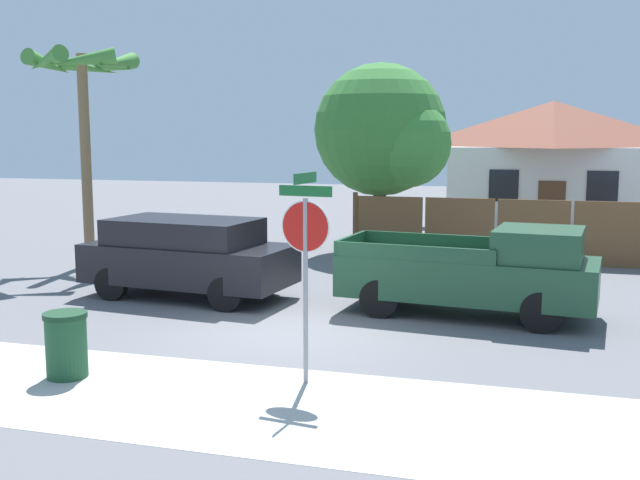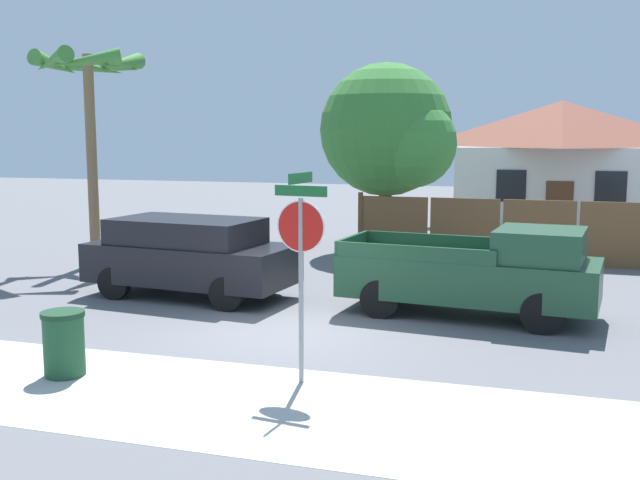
% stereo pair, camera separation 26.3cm
% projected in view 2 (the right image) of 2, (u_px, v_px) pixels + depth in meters
% --- Properties ---
extents(ground_plane, '(80.00, 80.00, 0.00)m').
position_uv_depth(ground_plane, '(280.00, 332.00, 13.61)').
color(ground_plane, slate).
extents(sidewalk_strip, '(36.00, 3.20, 0.01)m').
position_uv_depth(sidewalk_strip, '(190.00, 397.00, 10.20)').
color(sidewalk_strip, beige).
rests_on(sidewalk_strip, ground).
extents(wooden_fence, '(12.24, 0.12, 1.88)m').
position_uv_depth(wooden_fence, '(578.00, 234.00, 20.24)').
color(wooden_fence, brown).
rests_on(wooden_fence, ground).
extents(house, '(7.72, 7.25, 4.83)m').
position_uv_depth(house, '(560.00, 163.00, 28.42)').
color(house, white).
rests_on(house, ground).
extents(oak_tree, '(4.18, 3.98, 5.69)m').
position_uv_depth(oak_tree, '(392.00, 133.00, 22.31)').
color(oak_tree, brown).
rests_on(oak_tree, ground).
extents(palm_tree, '(2.84, 3.05, 5.78)m').
position_uv_depth(palm_tree, '(89.00, 81.00, 20.08)').
color(palm_tree, brown).
rests_on(palm_tree, ground).
extents(red_suv, '(4.71, 2.46, 1.74)m').
position_uv_depth(red_suv, '(190.00, 254.00, 16.45)').
color(red_suv, black).
rests_on(red_suv, ground).
extents(orange_pickup, '(5.10, 2.40, 1.80)m').
position_uv_depth(orange_pickup, '(478.00, 272.00, 14.61)').
color(orange_pickup, '#1E472D').
rests_on(orange_pickup, ground).
extents(stop_sign, '(0.80, 0.72, 3.03)m').
position_uv_depth(stop_sign, '(301.00, 244.00, 10.53)').
color(stop_sign, gray).
rests_on(stop_sign, ground).
extents(trash_bin, '(0.64, 0.64, 0.97)m').
position_uv_depth(trash_bin, '(64.00, 343.00, 11.06)').
color(trash_bin, '#1E4C2D').
rests_on(trash_bin, ground).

